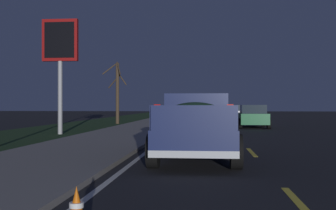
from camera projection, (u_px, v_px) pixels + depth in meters
The scene contains 11 objects.
ground at pixel (228, 127), 28.28m from camera, with size 144.00×144.00×0.00m, color black.
sidewalk_shoulder at pixel (147, 126), 28.84m from camera, with size 108.00×4.00×0.12m, color gray.
grass_verge at pixel (78, 126), 29.32m from camera, with size 108.00×6.00×0.01m, color #1E3819.
lane_markings at pixel (193, 125), 31.00m from camera, with size 108.05×3.54×0.01m.
pickup_truck at pixel (196, 124), 11.67m from camera, with size 5.43×2.31×1.87m.
sedan_black at pixel (202, 114), 34.59m from camera, with size 4.42×2.05×1.54m.
sedan_white at pixel (239, 113), 40.12m from camera, with size 4.45×2.10×1.54m.
sedan_green at pixel (253, 116), 27.62m from camera, with size 4.44×2.09×1.54m.
sedan_blue at pixel (199, 118), 23.24m from camera, with size 4.44×2.08×1.54m.
gas_price_sign at pixel (60, 49), 21.40m from camera, with size 0.27×1.90×6.04m.
bare_tree_far at pixel (117, 91), 33.31m from camera, with size 1.92×1.97×5.09m.
Camera 1 is at (-1.56, 1.42, 1.54)m, focal length 43.65 mm.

